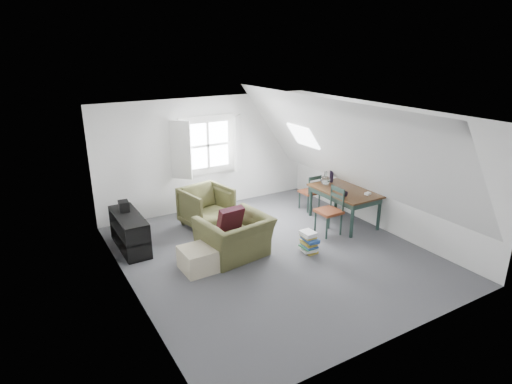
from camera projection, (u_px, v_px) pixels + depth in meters
floor at (273, 254)px, 7.69m from camera, size 5.50×5.50×0.00m
ceiling at (275, 114)px, 6.86m from camera, size 5.50×5.50×0.00m
wall_back at (207, 154)px, 9.51m from camera, size 5.00×0.00×5.00m
wall_front at (401, 252)px, 5.04m from camera, size 5.00×0.00×5.00m
wall_left at (127, 217)px, 6.08m from camera, size 0.00×5.50×5.50m
wall_right at (380, 167)px, 8.47m from camera, size 0.00×5.50×5.50m
slope_left at (187, 171)px, 6.36m from camera, size 3.19×5.50×4.48m
slope_right at (346, 147)px, 7.85m from camera, size 3.19×5.50×4.48m
dormer_window at (208, 146)px, 9.38m from camera, size 1.71×0.35×1.30m
skylight at (303, 136)px, 8.91m from camera, size 0.35×0.75×0.47m
armchair_near at (235, 256)px, 7.60m from camera, size 1.27×1.15×0.74m
armchair_far at (207, 225)px, 8.88m from camera, size 1.04×1.06×0.83m
throw_pillow at (230, 219)px, 7.51m from camera, size 0.48×0.30×0.48m
ottoman at (199, 259)px, 7.10m from camera, size 0.59×0.59×0.39m
dining_table at (344, 194)px, 8.82m from camera, size 0.87×1.45×0.72m
demijohn at (325, 180)px, 9.05m from camera, size 0.20×0.20×0.29m
vase_twigs at (332, 176)px, 9.24m from camera, size 0.08×0.09×0.65m
cup at (345, 196)px, 8.43m from camera, size 0.12×0.12×0.09m
paper_box at (368, 194)px, 8.52m from camera, size 0.14×0.11×0.04m
dining_chair_far at (311, 192)px, 9.58m from camera, size 0.39×0.39×0.83m
dining_chair_near at (330, 210)px, 8.36m from camera, size 0.44×0.44×0.94m
media_shelf at (130, 234)px, 7.78m from camera, size 0.43×1.28×0.66m
electronics_box at (124, 206)px, 7.87m from camera, size 0.20×0.26×0.19m
magazine_stack at (309, 242)px, 7.68m from camera, size 0.30×0.35×0.40m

